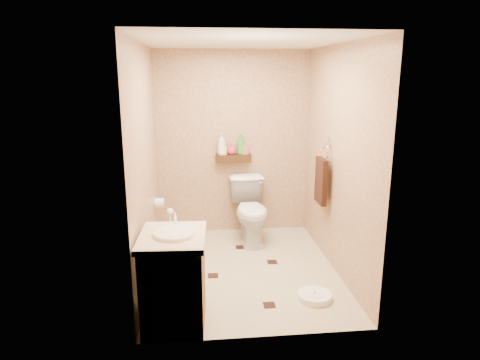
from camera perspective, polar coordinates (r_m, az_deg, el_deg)
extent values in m
plane|color=#BEAF8B|center=(4.82, 0.45, -11.82)|extent=(2.50, 2.50, 0.00)
cube|color=tan|center=(5.65, -0.94, 4.87)|extent=(2.00, 0.04, 2.40)
cube|color=tan|center=(3.22, 2.98, -2.20)|extent=(2.00, 0.04, 2.40)
cube|color=tan|center=(4.43, -12.49, 1.98)|extent=(0.04, 2.50, 2.40)
cube|color=tan|center=(4.64, 12.85, 2.51)|extent=(0.04, 2.50, 2.40)
cube|color=silver|center=(4.34, 0.52, 18.00)|extent=(2.00, 2.50, 0.02)
cube|color=#3D2710|center=(5.60, -0.87, 2.93)|extent=(0.46, 0.14, 0.10)
cube|color=black|center=(4.68, -3.62, -12.61)|extent=(0.11, 0.11, 0.01)
cube|color=black|center=(4.99, 4.31, -10.84)|extent=(0.11, 0.11, 0.01)
cube|color=black|center=(4.16, 3.92, -16.30)|extent=(0.11, 0.11, 0.01)
cube|color=black|center=(5.28, -6.81, -9.48)|extent=(0.11, 0.11, 0.01)
cube|color=black|center=(4.39, 9.47, -14.72)|extent=(0.11, 0.11, 0.01)
cube|color=black|center=(5.37, 0.03, -8.94)|extent=(0.11, 0.11, 0.01)
imported|color=white|center=(5.45, 1.46, -4.13)|extent=(0.50, 0.81, 0.80)
cube|color=brown|center=(3.78, -8.76, -13.26)|extent=(0.54, 0.65, 0.76)
cube|color=beige|center=(3.61, -9.00, -7.58)|extent=(0.58, 0.69, 0.05)
cylinder|color=white|center=(3.60, -8.71, -7.15)|extent=(0.35, 0.35, 0.05)
cylinder|color=silver|center=(3.78, -8.60, -5.09)|extent=(0.03, 0.03, 0.12)
cylinder|color=white|center=(4.29, 9.93, -15.03)|extent=(0.41, 0.41, 0.06)
cylinder|color=white|center=(4.28, 9.94, -14.65)|extent=(0.19, 0.19, 0.01)
cylinder|color=#196662|center=(5.39, -9.15, -8.32)|extent=(0.12, 0.12, 0.13)
cylinder|color=white|center=(5.31, -9.25, -5.95)|extent=(0.02, 0.02, 0.37)
sphere|color=white|center=(5.25, -9.32, -4.18)|extent=(0.09, 0.09, 0.09)
cube|color=silver|center=(4.84, 11.86, 5.19)|extent=(0.03, 0.06, 0.08)
torus|color=silver|center=(4.85, 11.39, 3.79)|extent=(0.02, 0.19, 0.19)
cube|color=black|center=(4.91, 10.76, -0.12)|extent=(0.06, 0.30, 0.52)
cylinder|color=white|center=(5.20, -10.72, -2.99)|extent=(0.11, 0.11, 0.11)
cylinder|color=silver|center=(5.18, -11.19, -2.36)|extent=(0.04, 0.02, 0.02)
imported|color=white|center=(5.56, -2.47, 4.81)|extent=(0.11, 0.11, 0.28)
imported|color=#EBFF35|center=(5.57, -2.31, 4.21)|extent=(0.10, 0.10, 0.16)
imported|color=red|center=(5.58, -1.14, 4.15)|extent=(0.12, 0.12, 0.14)
imported|color=green|center=(5.58, 0.12, 4.79)|extent=(0.11, 0.11, 0.27)
imported|color=#CD7944|center=(5.59, 0.56, 4.37)|extent=(0.11, 0.11, 0.18)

